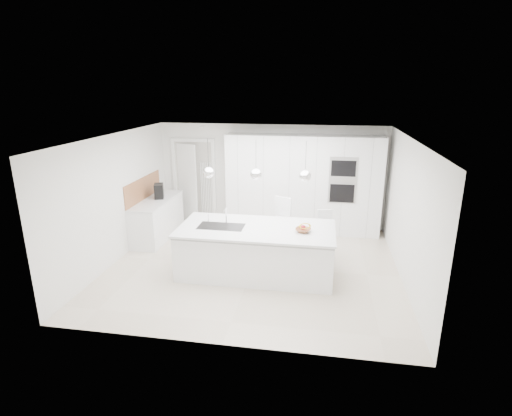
% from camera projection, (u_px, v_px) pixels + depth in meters
% --- Properties ---
extents(floor, '(5.50, 5.50, 0.00)m').
position_uv_depth(floor, '(253.00, 266.00, 7.78)').
color(floor, beige).
rests_on(floor, ground).
extents(wall_back, '(5.50, 0.00, 5.50)m').
position_uv_depth(wall_back, '(271.00, 176.00, 9.77)').
color(wall_back, white).
rests_on(wall_back, ground).
extents(wall_left, '(0.00, 5.00, 5.00)m').
position_uv_depth(wall_left, '(116.00, 198.00, 7.85)').
color(wall_left, white).
rests_on(wall_left, ground).
extents(ceiling, '(5.50, 5.50, 0.00)m').
position_uv_depth(ceiling, '(253.00, 137.00, 7.05)').
color(ceiling, white).
rests_on(ceiling, wall_back).
extents(tall_cabinets, '(3.60, 0.60, 2.30)m').
position_uv_depth(tall_cabinets, '(303.00, 184.00, 9.39)').
color(tall_cabinets, white).
rests_on(tall_cabinets, floor).
extents(oven_stack, '(0.62, 0.04, 1.05)m').
position_uv_depth(oven_stack, '(343.00, 180.00, 8.90)').
color(oven_stack, '#A5A5A8').
rests_on(oven_stack, tall_cabinets).
extents(doorway_frame, '(1.11, 0.08, 2.13)m').
position_uv_depth(doorway_frame, '(194.00, 182.00, 10.12)').
color(doorway_frame, white).
rests_on(doorway_frame, floor).
extents(hallway_door, '(0.76, 0.38, 2.00)m').
position_uv_depth(hallway_door, '(184.00, 183.00, 10.12)').
color(hallway_door, white).
rests_on(hallway_door, floor).
extents(radiator, '(0.32, 0.04, 1.40)m').
position_uv_depth(radiator, '(207.00, 190.00, 10.11)').
color(radiator, white).
rests_on(radiator, floor).
extents(left_base_cabinets, '(0.60, 1.80, 0.86)m').
position_uv_depth(left_base_cabinets, '(158.00, 219.00, 9.18)').
color(left_base_cabinets, white).
rests_on(left_base_cabinets, floor).
extents(left_worktop, '(0.62, 1.82, 0.04)m').
position_uv_depth(left_worktop, '(156.00, 201.00, 9.04)').
color(left_worktop, white).
rests_on(left_worktop, left_base_cabinets).
extents(oak_backsplash, '(0.02, 1.80, 0.50)m').
position_uv_depth(oak_backsplash, '(143.00, 188.00, 9.01)').
color(oak_backsplash, '#A76A42').
rests_on(oak_backsplash, wall_left).
extents(island_base, '(2.80, 1.20, 0.86)m').
position_uv_depth(island_base, '(256.00, 252.00, 7.36)').
color(island_base, white).
rests_on(island_base, floor).
extents(island_worktop, '(2.84, 1.40, 0.04)m').
position_uv_depth(island_worktop, '(256.00, 229.00, 7.27)').
color(island_worktop, white).
rests_on(island_worktop, island_base).
extents(island_sink, '(0.84, 0.44, 0.18)m').
position_uv_depth(island_sink, '(221.00, 230.00, 7.35)').
color(island_sink, '#3F3F42').
rests_on(island_sink, island_worktop).
extents(island_tap, '(0.02, 0.02, 0.30)m').
position_uv_depth(island_tap, '(226.00, 215.00, 7.46)').
color(island_tap, white).
rests_on(island_tap, island_worktop).
extents(pendant_left, '(0.20, 0.20, 0.20)m').
position_uv_depth(pendant_left, '(209.00, 173.00, 7.06)').
color(pendant_left, white).
rests_on(pendant_left, ceiling).
extents(pendant_mid, '(0.20, 0.20, 0.20)m').
position_uv_depth(pendant_mid, '(256.00, 174.00, 6.93)').
color(pendant_mid, white).
rests_on(pendant_mid, ceiling).
extents(pendant_right, '(0.20, 0.20, 0.20)m').
position_uv_depth(pendant_right, '(305.00, 176.00, 6.79)').
color(pendant_right, white).
rests_on(pendant_right, ceiling).
extents(fruit_bowl, '(0.32, 0.32, 0.07)m').
position_uv_depth(fruit_bowl, '(303.00, 230.00, 7.04)').
color(fruit_bowl, '#A76A42').
rests_on(fruit_bowl, island_worktop).
extents(espresso_machine, '(0.29, 0.36, 0.33)m').
position_uv_depth(espresso_machine, '(159.00, 191.00, 9.12)').
color(espresso_machine, black).
rests_on(espresso_machine, left_worktop).
extents(bar_stool_left, '(0.58, 0.66, 1.20)m').
position_uv_depth(bar_stool_left, '(282.00, 228.00, 8.13)').
color(bar_stool_left, white).
rests_on(bar_stool_left, floor).
extents(bar_stool_right, '(0.40, 0.50, 0.97)m').
position_uv_depth(bar_stool_right, '(324.00, 235.00, 8.08)').
color(bar_stool_right, white).
rests_on(bar_stool_right, floor).
extents(apple_a, '(0.09, 0.09, 0.09)m').
position_uv_depth(apple_a, '(303.00, 227.00, 7.07)').
color(apple_a, red).
rests_on(apple_a, fruit_bowl).
extents(apple_b, '(0.07, 0.07, 0.07)m').
position_uv_depth(apple_b, '(303.00, 228.00, 7.05)').
color(apple_b, red).
rests_on(apple_b, fruit_bowl).
extents(banana_bunch, '(0.24, 0.17, 0.22)m').
position_uv_depth(banana_bunch, '(305.00, 226.00, 6.99)').
color(banana_bunch, gold).
rests_on(banana_bunch, fruit_bowl).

